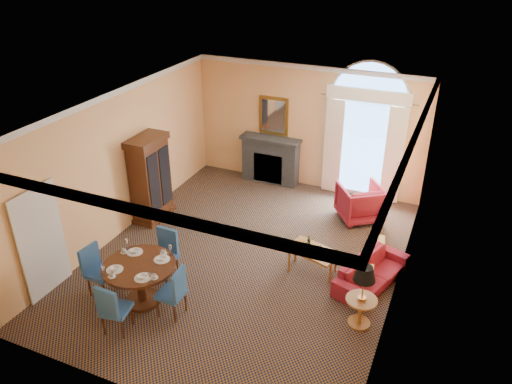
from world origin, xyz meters
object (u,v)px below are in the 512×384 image
at_px(armoire, 150,180).
at_px(armchair, 360,202).
at_px(sofa, 372,272).
at_px(coffee_table, 313,252).
at_px(dining_table, 140,275).
at_px(side_table, 363,289).

height_order(armoire, armchair, armoire).
xyz_separation_m(sofa, coffee_table, (-1.16, -0.09, 0.20)).
height_order(armoire, coffee_table, armoire).
relative_size(armoire, dining_table, 1.55).
xyz_separation_m(armoire, dining_table, (1.56, -2.69, -0.37)).
distance_m(armoire, coffee_table, 4.18).
bearing_deg(side_table, dining_table, -165.23).
height_order(sofa, coffee_table, coffee_table).
distance_m(armoire, dining_table, 3.13).
xyz_separation_m(armchair, side_table, (0.84, -3.54, 0.33)).
height_order(dining_table, coffee_table, dining_table).
bearing_deg(armoire, side_table, -17.67).
bearing_deg(armchair, coffee_table, 45.84).
bearing_deg(armchair, dining_table, 21.73).
relative_size(sofa, side_table, 1.51).
bearing_deg(armchair, side_table, 67.87).
relative_size(armoire, armchair, 2.12).
distance_m(sofa, armchair, 2.46).
bearing_deg(armoire, sofa, -5.25).
xyz_separation_m(sofa, armchair, (-0.79, 2.33, 0.18)).
xyz_separation_m(sofa, side_table, (0.05, -1.21, 0.50)).
xyz_separation_m(dining_table, sofa, (3.71, 2.20, -0.34)).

